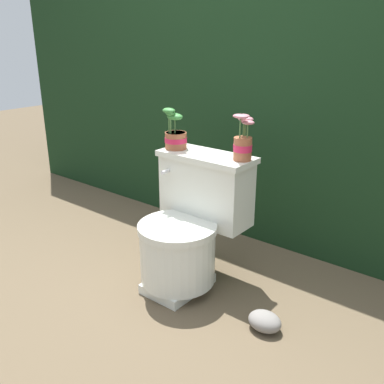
{
  "coord_description": "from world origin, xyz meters",
  "views": [
    {
      "loc": [
        1.39,
        -1.54,
        1.28
      ],
      "look_at": [
        0.1,
        0.07,
        0.51
      ],
      "focal_mm": 40.0,
      "sensor_mm": 36.0,
      "label": 1
    }
  ],
  "objects": [
    {
      "name": "toilet",
      "position": [
        0.1,
        0.05,
        0.33
      ],
      "size": [
        0.52,
        0.56,
        0.69
      ],
      "color": "silver",
      "rests_on": "ground"
    },
    {
      "name": "garden_stone",
      "position": [
        0.63,
        -0.06,
        0.04
      ],
      "size": [
        0.16,
        0.13,
        0.09
      ],
      "color": "gray",
      "rests_on": "ground"
    },
    {
      "name": "ground_plane",
      "position": [
        0.0,
        0.0,
        0.0
      ],
      "size": [
        12.0,
        12.0,
        0.0
      ],
      "primitive_type": "plane",
      "color": "brown"
    },
    {
      "name": "potted_plant_left",
      "position": [
        -0.1,
        0.17,
        0.77
      ],
      "size": [
        0.12,
        0.12,
        0.22
      ],
      "color": "#9E5638",
      "rests_on": "toilet"
    },
    {
      "name": "potted_plant_midleft",
      "position": [
        0.31,
        0.21,
        0.78
      ],
      "size": [
        0.1,
        0.11,
        0.23
      ],
      "color": "#9E5638",
      "rests_on": "toilet"
    },
    {
      "name": "hedge_backdrop",
      "position": [
        0.0,
        1.16,
        0.82
      ],
      "size": [
        4.39,
        0.91,
        1.65
      ],
      "color": "black",
      "rests_on": "ground"
    }
  ]
}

